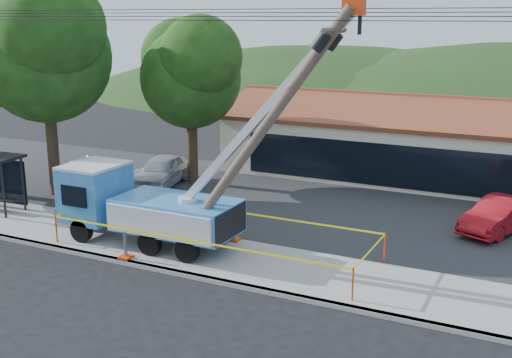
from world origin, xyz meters
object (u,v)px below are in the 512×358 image
at_px(leaning_pole, 262,131).
at_px(car_white, 117,187).
at_px(car_red, 498,234).
at_px(car_silver, 162,187).
at_px(utility_truck, 145,203).

height_order(leaning_pole, car_white, leaning_pole).
bearing_deg(leaning_pole, car_red, 49.10).
bearing_deg(car_red, leaning_pole, -108.49).
bearing_deg(car_white, leaning_pole, -129.25).
relative_size(car_silver, car_red, 1.08).
bearing_deg(car_white, car_red, -95.56).
distance_m(utility_truck, car_silver, 9.14).
xyz_separation_m(car_red, car_white, (-19.02, -0.97, 0.00)).
distance_m(car_silver, car_white, 2.38).
bearing_deg(car_silver, car_red, -13.55).
xyz_separation_m(utility_truck, leaning_pole, (5.27, -0.43, 3.32)).
bearing_deg(utility_truck, leaning_pole, -4.69).
height_order(utility_truck, car_red, utility_truck).
xyz_separation_m(utility_truck, car_red, (12.30, 7.68, -1.75)).
relative_size(leaning_pole, car_red, 2.11).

